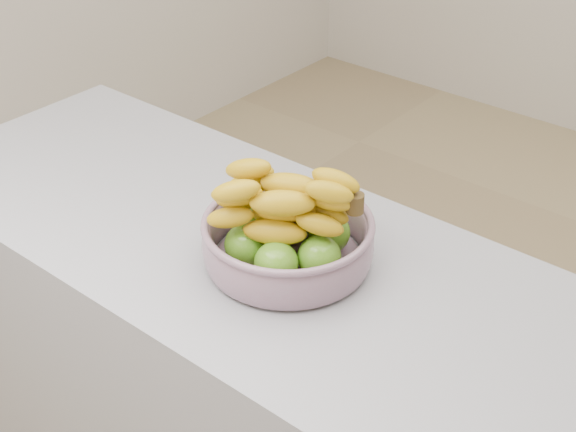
{
  "coord_description": "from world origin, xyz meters",
  "views": [
    {
      "loc": [
        0.65,
        -1.59,
        1.77
      ],
      "look_at": [
        -0.1,
        -0.67,
        1.0
      ],
      "focal_mm": 50.0,
      "sensor_mm": 36.0,
      "label": 1
    }
  ],
  "objects": [
    {
      "name": "fruit_bowl",
      "position": [
        -0.1,
        -0.67,
        0.96
      ],
      "size": [
        0.31,
        0.31,
        0.19
      ],
      "rotation": [
        0.0,
        0.0,
        0.42
      ],
      "color": "#8893A3",
      "rests_on": "counter"
    },
    {
      "name": "ground",
      "position": [
        0.0,
        0.0,
        0.0
      ],
      "size": [
        4.0,
        4.0,
        0.0
      ],
      "primitive_type": "plane",
      "color": "#94815B",
      "rests_on": "ground"
    }
  ]
}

